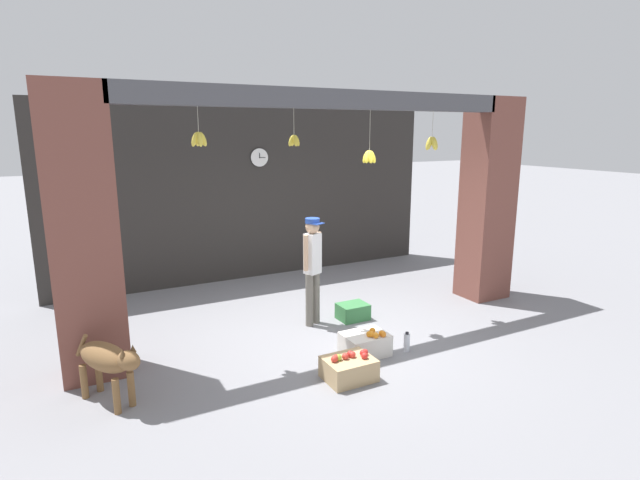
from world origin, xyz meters
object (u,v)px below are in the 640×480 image
(shopkeeper, at_px, (313,264))
(water_bottle, at_px, (407,342))
(fruit_crate_oranges, at_px, (365,344))
(dog, at_px, (108,360))
(produce_box_green, at_px, (353,311))
(fruit_crate_apples, at_px, (349,368))
(wall_clock, at_px, (259,157))

(shopkeeper, relative_size, water_bottle, 6.03)
(fruit_crate_oranges, distance_m, water_bottle, 0.54)
(shopkeeper, height_order, fruit_crate_oranges, shopkeeper)
(dog, bearing_deg, water_bottle, 53.66)
(produce_box_green, bearing_deg, shopkeeper, 170.78)
(water_bottle, bearing_deg, fruit_crate_oranges, 161.82)
(fruit_crate_apples, relative_size, produce_box_green, 1.27)
(dog, distance_m, fruit_crate_apples, 2.52)
(water_bottle, bearing_deg, produce_box_green, 91.30)
(water_bottle, height_order, wall_clock, wall_clock)
(dog, xyz_separation_m, shopkeeper, (2.78, 0.95, 0.42))
(fruit_crate_oranges, height_order, produce_box_green, fruit_crate_oranges)
(shopkeeper, xyz_separation_m, fruit_crate_apples, (-0.37, -1.63, -0.76))
(shopkeeper, height_order, fruit_crate_apples, shopkeeper)
(shopkeeper, relative_size, produce_box_green, 3.63)
(fruit_crate_oranges, xyz_separation_m, fruit_crate_apples, (-0.50, -0.45, -0.01))
(produce_box_green, distance_m, water_bottle, 1.26)
(shopkeeper, distance_m, wall_clock, 2.96)
(shopkeeper, bearing_deg, dog, -2.99)
(wall_clock, bearing_deg, dog, -130.15)
(fruit_crate_apples, bearing_deg, produce_box_green, 57.37)
(shopkeeper, relative_size, fruit_crate_oranges, 2.84)
(fruit_crate_oranges, relative_size, water_bottle, 2.12)
(shopkeeper, distance_m, fruit_crate_oranges, 1.41)
(dog, relative_size, fruit_crate_apples, 1.74)
(wall_clock, bearing_deg, fruit_crate_oranges, -91.70)
(dog, bearing_deg, fruit_crate_apples, 44.52)
(produce_box_green, distance_m, wall_clock, 3.48)
(fruit_crate_apples, height_order, produce_box_green, fruit_crate_apples)
(fruit_crate_apples, distance_m, produce_box_green, 1.82)
(produce_box_green, bearing_deg, fruit_crate_apples, -122.63)
(produce_box_green, bearing_deg, dog, -165.91)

